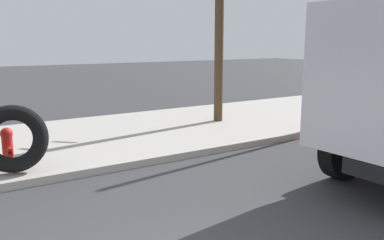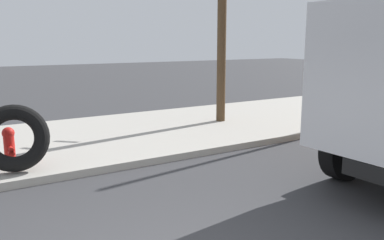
{
  "view_description": "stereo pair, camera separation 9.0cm",
  "coord_description": "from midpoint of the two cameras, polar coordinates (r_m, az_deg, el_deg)",
  "views": [
    {
      "loc": [
        -1.7,
        -2.94,
        2.44
      ],
      "look_at": [
        1.75,
        2.48,
        1.18
      ],
      "focal_mm": 37.84,
      "sensor_mm": 36.0,
      "label": 1
    },
    {
      "loc": [
        -1.62,
        -2.98,
        2.44
      ],
      "look_at": [
        1.75,
        2.48,
        1.18
      ],
      "focal_mm": 37.84,
      "sensor_mm": 36.0,
      "label": 2
    }
  ],
  "objects": [
    {
      "name": "sidewalk_curb",
      "position": [
        9.89,
        -21.88,
        -3.53
      ],
      "size": [
        36.0,
        5.0,
        0.15
      ],
      "primitive_type": "cube",
      "color": "#ADA89E",
      "rests_on": "ground"
    },
    {
      "name": "fire_hydrant",
      "position": [
        8.19,
        -24.85,
        -3.34
      ],
      "size": [
        0.22,
        0.5,
        0.73
      ],
      "color": "red",
      "rests_on": "sidewalk_curb"
    },
    {
      "name": "loose_tire",
      "position": [
        7.72,
        -24.24,
        -2.44
      ],
      "size": [
        1.27,
        0.74,
        1.22
      ],
      "primitive_type": "torus",
      "rotation": [
        1.39,
        0.0,
        -0.23
      ],
      "color": "black",
      "rests_on": "sidewalk_curb"
    },
    {
      "name": "bare_tree",
      "position": [
        11.63,
        3.57,
        15.29
      ],
      "size": [
        1.23,
        1.16,
        6.16
      ],
      "color": "#4C3823",
      "rests_on": "sidewalk_curb"
    },
    {
      "name": "street_light_pole",
      "position": [
        13.09,
        23.57,
        15.18
      ],
      "size": [
        0.12,
        0.12,
        6.84
      ],
      "primitive_type": "cylinder",
      "color": "#595B5E",
      "rests_on": "sidewalk_curb"
    }
  ]
}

